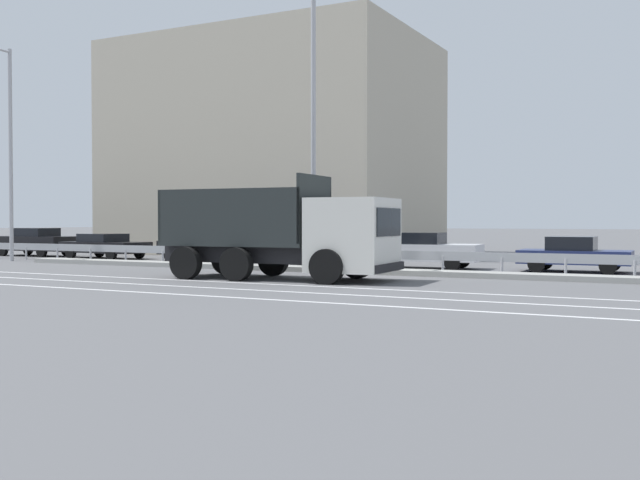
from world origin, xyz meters
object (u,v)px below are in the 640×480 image
(parked_car_2, at_px, (203,245))
(parked_car_5, at_px, (574,254))
(parked_car_0, at_px, (35,242))
(parked_car_4, at_px, (421,250))
(street_lamp_0, at_px, (9,145))
(parked_car_1, at_px, (105,245))
(street_lamp_1, at_px, (312,118))
(parked_car_3, at_px, (299,249))
(median_road_sign, at_px, (227,238))
(dump_truck, at_px, (306,239))

(parked_car_2, bearing_deg, parked_car_5, -86.99)
(parked_car_0, relative_size, parked_car_5, 1.17)
(parked_car_4, bearing_deg, street_lamp_0, -82.76)
(parked_car_0, bearing_deg, parked_car_1, -94.89)
(street_lamp_1, xyz_separation_m, parked_car_3, (-2.51, 3.54, -4.92))
(street_lamp_0, relative_size, parked_car_5, 2.48)
(median_road_sign, height_order, parked_car_3, median_road_sign)
(parked_car_5, bearing_deg, street_lamp_1, -65.80)
(parked_car_0, bearing_deg, parked_car_3, -92.48)
(parked_car_1, relative_size, parked_car_2, 1.15)
(parked_car_2, bearing_deg, street_lamp_0, 119.39)
(street_lamp_1, relative_size, parked_car_0, 2.22)
(parked_car_0, xyz_separation_m, parked_car_1, (5.25, -0.35, -0.11))
(parked_car_2, height_order, parked_car_4, parked_car_2)
(parked_car_2, bearing_deg, parked_car_1, 95.05)
(parked_car_5, bearing_deg, dump_truck, -42.84)
(street_lamp_0, xyz_separation_m, parked_car_2, (7.95, 4.10, -4.58))
(parked_car_0, xyz_separation_m, parked_car_2, (10.99, -0.06, -0.01))
(street_lamp_0, height_order, street_lamp_1, street_lamp_1)
(parked_car_0, height_order, parked_car_5, parked_car_0)
(street_lamp_1, distance_m, parked_car_1, 14.87)
(street_lamp_1, height_order, parked_car_1, street_lamp_1)
(parked_car_3, bearing_deg, median_road_sign, -15.36)
(dump_truck, height_order, median_road_sign, dump_truck)
(parked_car_0, height_order, parked_car_3, parked_car_0)
(parked_car_4, bearing_deg, parked_car_2, -95.89)
(median_road_sign, distance_m, parked_car_1, 10.52)
(parked_car_3, height_order, parked_car_5, parked_car_3)
(parked_car_2, xyz_separation_m, parked_car_3, (5.30, -0.35, -0.07))
(street_lamp_1, height_order, parked_car_5, street_lamp_1)
(parked_car_4, bearing_deg, parked_car_1, -94.28)
(parked_car_1, bearing_deg, parked_car_0, -89.57)
(street_lamp_0, bearing_deg, street_lamp_1, 0.74)
(parked_car_4, xyz_separation_m, parked_car_5, (5.66, 0.57, -0.06))
(parked_car_4, distance_m, parked_car_5, 5.69)
(parked_car_4, bearing_deg, street_lamp_1, -43.53)
(median_road_sign, xyz_separation_m, parked_car_2, (-4.10, 3.95, -0.44))
(median_road_sign, height_order, parked_car_0, median_road_sign)
(parked_car_2, distance_m, parked_car_3, 5.31)
(street_lamp_0, xyz_separation_m, parked_car_3, (13.24, 3.74, -4.65))
(parked_car_2, bearing_deg, parked_car_3, -91.69)
(parked_car_1, bearing_deg, parked_car_5, 95.71)
(dump_truck, xyz_separation_m, parked_car_4, (1.17, 7.21, -0.57))
(parked_car_0, relative_size, parked_car_3, 1.13)
(dump_truck, distance_m, street_lamp_1, 5.91)
(street_lamp_0, distance_m, parked_car_0, 6.89)
(parked_car_2, xyz_separation_m, parked_car_5, (16.40, 0.26, -0.09))
(dump_truck, relative_size, parked_car_4, 1.65)
(median_road_sign, height_order, street_lamp_1, street_lamp_1)
(dump_truck, height_order, parked_car_3, dump_truck)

